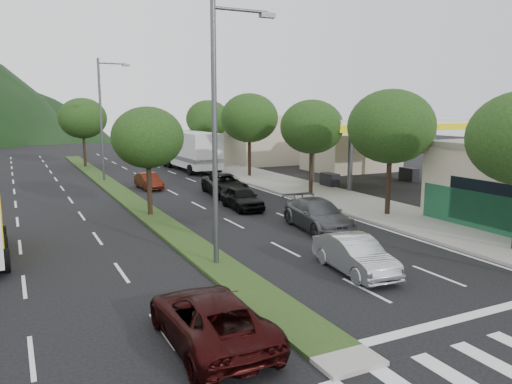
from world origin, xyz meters
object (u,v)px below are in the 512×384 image
tree_r_e (208,119)px  streetlight_near (220,121)px  tree_r_d (249,118)px  motorhome (191,150)px  car_queue_a (242,198)px  tree_r_c (312,127)px  tree_r_b (391,127)px  car_queue_b (318,215)px  car_queue_c (149,181)px  car_queue_d (225,185)px  sedan_silver (355,255)px  suv_maroon (210,318)px  tree_med_near (148,138)px  streetlight_mid (103,114)px  tree_med_far (83,118)px

tree_r_e → streetlight_near: streetlight_near is taller
tree_r_d → motorhome: tree_r_d is taller
tree_r_d → tree_r_e: bearing=90.0°
tree_r_d → motorhome: bearing=113.2°
car_queue_a → tree_r_c: bearing=23.6°
tree_r_b → streetlight_near: 12.47m
car_queue_b → car_queue_c: bearing=111.4°
tree_r_d → car_queue_d: tree_r_d is taller
sedan_silver → motorhome: bearing=87.2°
streetlight_near → car_queue_d: streetlight_near is taller
tree_r_c → suv_maroon: 23.51m
streetlight_near → suv_maroon: streetlight_near is taller
tree_r_d → suv_maroon: 31.88m
sedan_silver → suv_maroon: size_ratio=0.84×
tree_med_near → streetlight_near: streetlight_near is taller
streetlight_mid → motorhome: bearing=24.5°
tree_r_d → car_queue_a: bearing=-117.5°
tree_med_near → car_queue_a: 6.66m
tree_r_b → car_queue_d: size_ratio=1.33×
sedan_silver → car_queue_c: bearing=100.4°
car_queue_b → tree_r_e: bearing=86.1°
car_queue_b → motorhome: 25.99m
motorhome → tree_r_d: bearing=-68.0°
tree_r_d → tree_med_far: 18.44m
car_queue_a → car_queue_c: size_ratio=1.11×
tree_med_far → car_queue_a: tree_med_far is taller
tree_r_c → tree_med_near: tree_r_c is taller
streetlight_near → motorhome: (8.79, 29.00, -3.58)m
tree_med_near → streetlight_mid: bearing=89.2°
tree_r_d → car_queue_c: bearing=-165.5°
streetlight_mid → sedan_silver: bearing=-81.7°
sedan_silver → suv_maroon: (-6.85, -2.90, 0.00)m
tree_r_c → car_queue_b: (-5.24, -8.86, -4.00)m
streetlight_near → suv_maroon: size_ratio=2.03×
sedan_silver → tree_r_c: bearing=68.5°
tree_r_b → car_queue_b: (-5.24, -0.86, -4.28)m
tree_r_c → motorhome: bearing=100.0°
sedan_silver → car_queue_d: 17.75m
tree_r_b → motorhome: 25.36m
suv_maroon → car_queue_b: car_queue_b is taller
streetlight_near → car_queue_a: size_ratio=2.47×
car_queue_a → streetlight_near: bearing=-116.4°
suv_maroon → motorhome: bearing=-107.9°
car_queue_b → motorhome: (2.24, 25.87, 1.25)m
tree_r_b → streetlight_mid: (-11.79, 21.00, 0.55)m
tree_r_c → suv_maroon: tree_r_c is taller
streetlight_near → car_queue_c: 20.25m
sedan_silver → motorhome: (4.72, 32.10, 1.32)m
tree_med_near → sedan_silver: bearing=-71.9°
streetlight_mid → car_queue_c: (2.15, -5.49, -4.98)m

